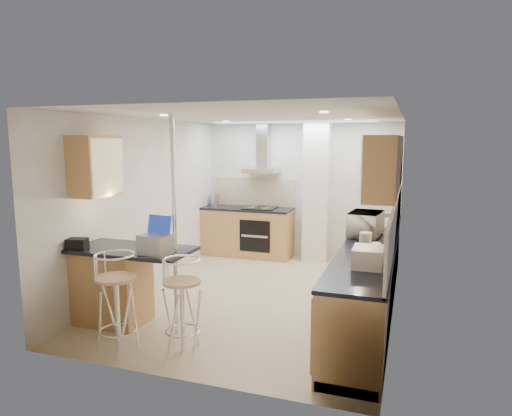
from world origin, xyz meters
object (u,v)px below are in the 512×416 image
(laptop, at_px, (155,245))
(bar_stool_near, at_px, (117,303))
(bar_stool_end, at_px, (182,305))
(microwave, at_px, (366,224))
(bread_bin, at_px, (368,257))

(laptop, height_order, bar_stool_near, laptop)
(bar_stool_near, height_order, bar_stool_end, bar_stool_near)
(microwave, height_order, bar_stool_end, microwave)
(laptop, height_order, bar_stool_end, laptop)
(laptop, distance_m, bar_stool_near, 0.73)
(bar_stool_end, bearing_deg, laptop, 112.15)
(bar_stool_near, bearing_deg, bread_bin, 6.91)
(microwave, bearing_deg, bar_stool_end, 147.82)
(laptop, relative_size, bread_bin, 0.85)
(laptop, bearing_deg, microwave, 48.64)
(bar_stool_end, relative_size, bread_bin, 2.67)
(laptop, xyz_separation_m, bar_stool_end, (0.46, -0.26, -0.55))
(laptop, distance_m, bread_bin, 2.28)
(laptop, bearing_deg, bar_stool_near, -102.86)
(bar_stool_near, relative_size, bread_bin, 2.81)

